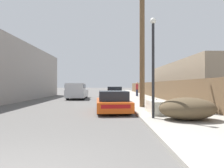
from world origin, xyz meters
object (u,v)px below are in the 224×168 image
at_px(street_lamp, 153,60).
at_px(pedestrian, 137,89).
at_px(discarded_fridge, 156,107).
at_px(pickup_truck, 77,91).
at_px(brush_pile, 187,109).
at_px(parked_sports_car_red, 113,102).
at_px(car_parked_mid, 114,93).
at_px(utility_pole, 142,44).

distance_m(street_lamp, pedestrian, 17.24).
bearing_deg(street_lamp, discarded_fridge, 72.55).
height_order(pickup_truck, brush_pile, pickup_truck).
bearing_deg(parked_sports_car_red, discarded_fridge, -40.67).
relative_size(discarded_fridge, street_lamp, 0.40).
relative_size(discarded_fridge, car_parked_mid, 0.43).
xyz_separation_m(utility_pole, brush_pile, (1.10, -4.90, -3.71)).
relative_size(street_lamp, pedestrian, 2.43).
relative_size(pickup_truck, utility_pole, 0.66).
distance_m(discarded_fridge, brush_pile, 2.03).
relative_size(car_parked_mid, utility_pole, 0.50).
xyz_separation_m(utility_pole, pedestrian, (1.42, 12.58, -3.23)).
distance_m(car_parked_mid, pedestrian, 4.36).
distance_m(parked_sports_car_red, street_lamp, 4.10).
height_order(utility_pole, brush_pile, utility_pole).
xyz_separation_m(street_lamp, brush_pile, (1.36, -0.40, -2.11)).
bearing_deg(parked_sports_car_red, street_lamp, -63.86).
bearing_deg(pickup_truck, discarded_fridge, 114.79).
distance_m(car_parked_mid, utility_pole, 10.28).
height_order(discarded_fridge, street_lamp, street_lamp).
bearing_deg(car_parked_mid, brush_pile, -80.15).
height_order(brush_pile, pedestrian, pedestrian).
height_order(car_parked_mid, utility_pole, utility_pole).
relative_size(parked_sports_car_red, car_parked_mid, 1.06).
xyz_separation_m(pickup_truck, street_lamp, (5.56, -13.72, 1.81)).
height_order(parked_sports_car_red, pickup_truck, pickup_truck).
xyz_separation_m(car_parked_mid, utility_pole, (1.61, -9.48, 3.65)).
xyz_separation_m(car_parked_mid, street_lamp, (1.35, -13.97, 2.05)).
xyz_separation_m(pickup_truck, pedestrian, (7.24, 3.36, 0.18)).
height_order(parked_sports_car_red, utility_pole, utility_pole).
xyz_separation_m(discarded_fridge, street_lamp, (-0.44, -1.40, 2.25)).
bearing_deg(car_parked_mid, street_lamp, -85.30).
xyz_separation_m(parked_sports_car_red, brush_pile, (3.09, -3.45, 0.02)).
xyz_separation_m(brush_pile, pedestrian, (0.32, 17.48, 0.48)).
distance_m(discarded_fridge, street_lamp, 2.68).
height_order(discarded_fridge, pedestrian, pedestrian).
relative_size(parked_sports_car_red, brush_pile, 1.82).
bearing_deg(car_parked_mid, utility_pole, -81.18).
height_order(parked_sports_car_red, pedestrian, pedestrian).
xyz_separation_m(pickup_truck, utility_pole, (5.82, -9.23, 3.41)).
height_order(car_parked_mid, brush_pile, car_parked_mid).
height_order(discarded_fridge, brush_pile, brush_pile).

